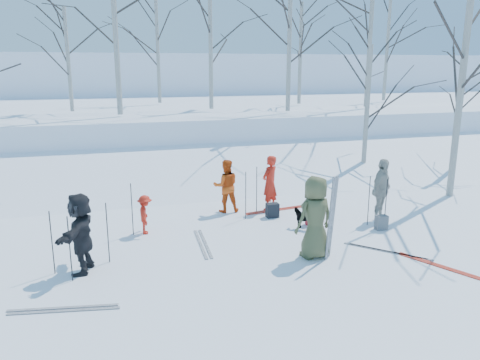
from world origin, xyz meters
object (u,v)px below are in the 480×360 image
object	(u,v)px
skier_cream_east	(381,190)
backpack_grey	(381,223)
skier_grey_west	(81,233)
dog	(305,218)
skier_olive_center	(315,217)
skier_red_north	(270,183)
backpack_red	(312,217)
skier_red_seated	(145,215)
backpack_dark	(272,210)
skier_redor_behind	(226,186)

from	to	relation	value
skier_cream_east	backpack_grey	world-z (taller)	skier_cream_east
skier_grey_west	dog	size ratio (longest dim) A/B	2.59
skier_olive_center	dog	bearing A→B (deg)	-120.84
skier_red_north	backpack_grey	world-z (taller)	skier_red_north
skier_olive_center	dog	distance (m)	1.98
skier_cream_east	skier_grey_west	size ratio (longest dim) A/B	1.03
skier_grey_west	backpack_red	xyz separation A→B (m)	(5.80, 1.30, -0.63)
dog	skier_cream_east	bearing A→B (deg)	127.87
skier_red_seated	backpack_dark	xyz separation A→B (m)	(3.54, 0.30, -0.30)
skier_olive_center	skier_red_seated	distance (m)	4.33
skier_olive_center	skier_red_north	world-z (taller)	skier_olive_center
skier_olive_center	backpack_dark	xyz separation A→B (m)	(0.11, 2.91, -0.72)
backpack_grey	skier_red_seated	bearing A→B (deg)	165.88
skier_grey_west	backpack_red	world-z (taller)	skier_grey_west
skier_cream_east	backpack_grey	bearing A→B (deg)	-153.07
skier_red_seated	dog	world-z (taller)	skier_red_seated
backpack_dark	skier_olive_center	bearing A→B (deg)	-92.18
skier_redor_behind	backpack_grey	world-z (taller)	skier_redor_behind
dog	skier_red_seated	bearing A→B (deg)	-64.57
skier_olive_center	skier_red_north	size ratio (longest dim) A/B	1.14
dog	backpack_red	distance (m)	0.38
skier_redor_behind	skier_olive_center	bearing A→B (deg)	111.32
skier_cream_east	backpack_grey	size ratio (longest dim) A/B	4.54
skier_cream_east	backpack_red	size ratio (longest dim) A/B	4.10
skier_red_seated	backpack_red	bearing A→B (deg)	-92.10
skier_redor_behind	skier_cream_east	world-z (taller)	skier_cream_east
skier_redor_behind	skier_grey_west	bearing A→B (deg)	45.15
skier_red_seated	skier_olive_center	bearing A→B (deg)	-121.24
skier_olive_center	skier_redor_behind	bearing A→B (deg)	-87.39
backpack_red	backpack_dark	world-z (taller)	backpack_red
backpack_grey	backpack_dark	size ratio (longest dim) A/B	0.95
skier_red_north	backpack_red	world-z (taller)	skier_red_north
skier_olive_center	skier_grey_west	bearing A→B (deg)	-20.13
backpack_grey	skier_grey_west	bearing A→B (deg)	-176.59
skier_red_north	backpack_grey	distance (m)	3.36
skier_red_seated	backpack_grey	distance (m)	6.08
skier_red_north	skier_red_seated	bearing A→B (deg)	-18.43
skier_cream_east	skier_red_north	bearing A→B (deg)	111.62
skier_red_north	skier_cream_east	distance (m)	3.13
skier_cream_east	dog	distance (m)	2.32
skier_red_seated	backpack_red	distance (m)	4.39
skier_olive_center	backpack_dark	world-z (taller)	skier_olive_center
skier_grey_west	backpack_dark	world-z (taller)	skier_grey_west
skier_redor_behind	skier_grey_west	size ratio (longest dim) A/B	0.92
dog	backpack_red	bearing A→B (deg)	162.54
skier_red_seated	skier_grey_west	distance (m)	2.44
skier_olive_center	dog	size ratio (longest dim) A/B	2.85
backpack_dark	backpack_grey	bearing A→B (deg)	-37.22
skier_redor_behind	skier_red_seated	xyz separation A→B (m)	(-2.43, -1.19, -0.27)
skier_red_north	dog	xyz separation A→B (m)	(0.32, -1.83, -0.54)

